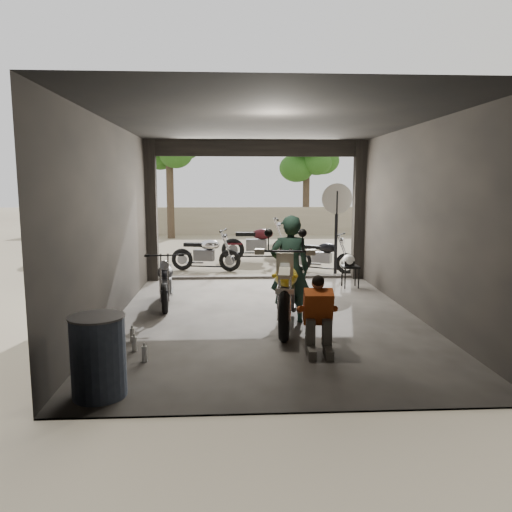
{
  "coord_description": "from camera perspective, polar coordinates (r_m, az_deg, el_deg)",
  "views": [
    {
      "loc": [
        -0.63,
        -8.06,
        2.23
      ],
      "look_at": [
        -0.16,
        0.6,
        0.97
      ],
      "focal_mm": 35.0,
      "sensor_mm": 36.0,
      "label": 1
    }
  ],
  "objects": [
    {
      "name": "helmet",
      "position": [
        10.81,
        10.53,
        -0.48
      ],
      "size": [
        0.31,
        0.32,
        0.25
      ],
      "primitive_type": "ellipsoid",
      "rotation": [
        0.0,
        0.0,
        -0.2
      ],
      "color": "white",
      "rests_on": "stool"
    },
    {
      "name": "garage",
      "position": [
        8.69,
        1.06,
        1.98
      ],
      "size": [
        7.0,
        7.13,
        3.2
      ],
      "color": "#2D2B28",
      "rests_on": "ground"
    },
    {
      "name": "ground",
      "position": [
        8.39,
        1.31,
        -7.14
      ],
      "size": [
        80.0,
        80.0,
        0.0
      ],
      "primitive_type": "plane",
      "color": "#7A6D56",
      "rests_on": "ground"
    },
    {
      "name": "outside_bike_b",
      "position": [
        14.42,
        0.24,
        1.88
      ],
      "size": [
        1.85,
        0.77,
        1.25
      ],
      "primitive_type": null,
      "rotation": [
        0.0,
        0.0,
        1.56
      ],
      "color": "#3E0F14",
      "rests_on": "ground"
    },
    {
      "name": "main_bike",
      "position": [
        7.77,
        3.47,
        -3.4
      ],
      "size": [
        1.1,
        2.08,
        1.32
      ],
      "primitive_type": null,
      "rotation": [
        0.0,
        0.0,
        -0.15
      ],
      "color": "beige",
      "rests_on": "ground"
    },
    {
      "name": "boundary_wall",
      "position": [
        22.13,
        -1.5,
        4.06
      ],
      "size": [
        18.0,
        0.3,
        1.2
      ],
      "primitive_type": "cube",
      "color": "gray",
      "rests_on": "ground"
    },
    {
      "name": "sign_post",
      "position": [
        12.31,
        9.2,
        4.76
      ],
      "size": [
        0.75,
        0.08,
        2.24
      ],
      "rotation": [
        0.0,
        0.0,
        0.35
      ],
      "color": "black",
      "rests_on": "ground"
    },
    {
      "name": "left_bike",
      "position": [
        9.28,
        -10.29,
        -2.54
      ],
      "size": [
        0.76,
        1.56,
        1.02
      ],
      "primitive_type": null,
      "rotation": [
        0.0,
        0.0,
        0.09
      ],
      "color": "black",
      "rests_on": "ground"
    },
    {
      "name": "mechanic",
      "position": [
        6.61,
        7.2,
        -7.0
      ],
      "size": [
        0.55,
        0.72,
        0.99
      ],
      "primitive_type": null,
      "rotation": [
        0.0,
        0.0,
        -0.06
      ],
      "color": "#B64918",
      "rests_on": "ground"
    },
    {
      "name": "outside_bike_a",
      "position": [
        12.84,
        -5.77,
        0.66
      ],
      "size": [
        1.68,
        0.96,
        1.07
      ],
      "primitive_type": null,
      "rotation": [
        0.0,
        0.0,
        1.37
      ],
      "color": "black",
      "rests_on": "ground"
    },
    {
      "name": "rider",
      "position": [
        7.98,
        3.88,
        -1.55
      ],
      "size": [
        0.65,
        0.44,
        1.74
      ],
      "primitive_type": "imported",
      "rotation": [
        0.0,
        0.0,
        3.11
      ],
      "color": "black",
      "rests_on": "ground"
    },
    {
      "name": "stool",
      "position": [
        10.87,
        10.74,
        -1.5
      ],
      "size": [
        0.35,
        0.35,
        0.49
      ],
      "rotation": [
        0.0,
        0.0,
        0.36
      ],
      "color": "black",
      "rests_on": "ground"
    },
    {
      "name": "oil_drum",
      "position": [
        5.54,
        -17.57,
        -11.01
      ],
      "size": [
        0.65,
        0.65,
        0.87
      ],
      "primitive_type": "cylinder",
      "rotation": [
        0.0,
        0.0,
        -0.17
      ],
      "color": "#394760",
      "rests_on": "ground"
    },
    {
      "name": "tree_right",
      "position": [
        22.37,
        5.82,
        11.65
      ],
      "size": [
        2.2,
        2.2,
        5.0
      ],
      "color": "#382B1E",
      "rests_on": "ground"
    },
    {
      "name": "outside_bike_c",
      "position": [
        12.68,
        7.73,
        0.37
      ],
      "size": [
        1.59,
        1.27,
        1.0
      ],
      "primitive_type": null,
      "rotation": [
        0.0,
        0.0,
        1.05
      ],
      "color": "black",
      "rests_on": "ground"
    },
    {
      "name": "tree_left",
      "position": [
        20.77,
        -9.93,
        13.01
      ],
      "size": [
        2.2,
        2.2,
        5.6
      ],
      "color": "#382B1E",
      "rests_on": "ground"
    }
  ]
}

